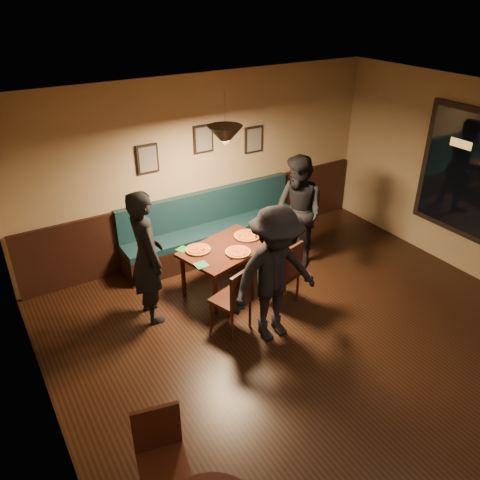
{
  "coord_description": "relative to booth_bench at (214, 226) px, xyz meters",
  "views": [
    {
      "loc": [
        -3.2,
        -2.81,
        3.95
      ],
      "look_at": [
        -0.32,
        1.89,
        0.95
      ],
      "focal_mm": 35.95,
      "sensor_mm": 36.0,
      "label": 1
    }
  ],
  "objects": [
    {
      "name": "wainscot",
      "position": [
        0.0,
        0.27,
        0.0
      ],
      "size": [
        5.88,
        0.06,
        1.0
      ],
      "primitive_type": "cube",
      "color": "black",
      "rests_on": "ground"
    },
    {
      "name": "picture_center",
      "position": [
        0.0,
        0.27,
        1.35
      ],
      "size": [
        0.32,
        0.04,
        0.42
      ],
      "primitive_type": "cube",
      "color": "black",
      "rests_on": "wall_back"
    },
    {
      "name": "diner_right",
      "position": [
        0.95,
        -0.9,
        0.37
      ],
      "size": [
        0.7,
        0.88,
        1.74
      ],
      "primitive_type": "imported",
      "rotation": [
        0.0,
        0.0,
        -1.52
      ],
      "color": "black",
      "rests_on": "floor"
    },
    {
      "name": "dining_table",
      "position": [
        -0.32,
        -0.96,
        -0.17
      ],
      "size": [
        1.41,
        1.1,
        0.67
      ],
      "primitive_type": "cube",
      "rotation": [
        0.0,
        0.0,
        0.26
      ],
      "color": "black",
      "rests_on": "floor"
    },
    {
      "name": "wall_left",
      "position": [
        -3.0,
        -3.2,
        0.9
      ],
      "size": [
        0.0,
        7.0,
        7.0
      ],
      "primitive_type": "plane",
      "rotation": [
        1.57,
        0.0,
        1.57
      ],
      "color": "#8C704F",
      "rests_on": "ground"
    },
    {
      "name": "napkin_b",
      "position": [
        -0.84,
        -1.19,
        0.17
      ],
      "size": [
        0.17,
        0.17,
        0.01
      ],
      "primitive_type": "cube",
      "rotation": [
        0.0,
        0.0,
        0.01
      ],
      "color": "#1E7038",
      "rests_on": "dining_table"
    },
    {
      "name": "chair_near_left",
      "position": [
        -0.75,
        -1.77,
        -0.04
      ],
      "size": [
        0.52,
        0.52,
        0.92
      ],
      "primitive_type": null,
      "rotation": [
        0.0,
        0.0,
        0.33
      ],
      "color": "black",
      "rests_on": "floor"
    },
    {
      "name": "floor",
      "position": [
        0.0,
        -3.2,
        -0.5
      ],
      "size": [
        7.0,
        7.0,
        0.0
      ],
      "primitive_type": "plane",
      "color": "black",
      "rests_on": "ground"
    },
    {
      "name": "pendant_lamp",
      "position": [
        -0.32,
        -0.96,
        1.75
      ],
      "size": [
        0.44,
        0.44,
        0.25
      ],
      "primitive_type": "cone",
      "rotation": [
        3.14,
        0.0,
        0.0
      ],
      "color": "black",
      "rests_on": "ceiling"
    },
    {
      "name": "ceiling",
      "position": [
        0.0,
        -3.2,
        2.3
      ],
      "size": [
        7.0,
        7.0,
        0.0
      ],
      "primitive_type": "plane",
      "rotation": [
        3.14,
        0.0,
        0.0
      ],
      "color": "silver",
      "rests_on": "ground"
    },
    {
      "name": "pizza_b",
      "position": [
        -0.27,
        -1.17,
        0.19
      ],
      "size": [
        0.39,
        0.39,
        0.04
      ],
      "primitive_type": "cylinder",
      "rotation": [
        0.0,
        0.0,
        -0.12
      ],
      "color": "#CA5C26",
      "rests_on": "dining_table"
    },
    {
      "name": "diner_front",
      "position": [
        -0.35,
        -2.15,
        0.38
      ],
      "size": [
        1.14,
        0.66,
        1.76
      ],
      "primitive_type": "imported",
      "rotation": [
        0.0,
        0.0,
        -0.01
      ],
      "color": "black",
      "rests_on": "floor"
    },
    {
      "name": "cutlery_set",
      "position": [
        -0.33,
        -1.29,
        0.17
      ],
      "size": [
        0.17,
        0.09,
        0.0
      ],
      "primitive_type": "cube",
      "rotation": [
        0.0,
        0.0,
        1.13
      ],
      "color": "white",
      "rests_on": "dining_table"
    },
    {
      "name": "soda_glass",
      "position": [
        0.26,
        -1.22,
        0.24
      ],
      "size": [
        0.08,
        0.08,
        0.15
      ],
      "primitive_type": "cylinder",
      "rotation": [
        0.0,
        0.0,
        0.24
      ],
      "color": "black",
      "rests_on": "dining_table"
    },
    {
      "name": "wall_back",
      "position": [
        0.0,
        0.3,
        0.9
      ],
      "size": [
        6.0,
        0.0,
        6.0
      ],
      "primitive_type": "plane",
      "rotation": [
        1.57,
        0.0,
        0.0
      ],
      "color": "#8C704F",
      "rests_on": "ground"
    },
    {
      "name": "picture_left",
      "position": [
        -0.9,
        0.27,
        1.2
      ],
      "size": [
        0.32,
        0.04,
        0.42
      ],
      "primitive_type": "cube",
      "color": "black",
      "rests_on": "wall_back"
    },
    {
      "name": "chair_near_right",
      "position": [
        0.12,
        -1.62,
        -0.03
      ],
      "size": [
        0.52,
        0.52,
        0.95
      ],
      "primitive_type": null,
      "rotation": [
        0.0,
        0.0,
        0.27
      ],
      "color": "black",
      "rests_on": "floor"
    },
    {
      "name": "picture_right",
      "position": [
        0.9,
        0.27,
        1.2
      ],
      "size": [
        0.32,
        0.04,
        0.42
      ],
      "primitive_type": "cube",
      "color": "black",
      "rests_on": "wall_back"
    },
    {
      "name": "pizza_c",
      "position": [
        0.08,
        -0.85,
        0.19
      ],
      "size": [
        0.49,
        0.49,
        0.04
      ],
      "primitive_type": "cylinder",
      "rotation": [
        0.0,
        0.0,
        -0.36
      ],
      "color": "gold",
      "rests_on": "dining_table"
    },
    {
      "name": "pizza_a",
      "position": [
        -0.71,
        -0.83,
        0.19
      ],
      "size": [
        0.46,
        0.46,
        0.04
      ],
      "primitive_type": "cylinder",
      "rotation": [
        0.0,
        0.0,
        0.4
      ],
      "color": "orange",
      "rests_on": "dining_table"
    },
    {
      "name": "booth_bench",
      "position": [
        0.0,
        0.0,
        0.0
      ],
      "size": [
        3.0,
        0.6,
        1.0
      ],
      "primitive_type": null,
      "color": "#0F232D",
      "rests_on": "ground"
    },
    {
      "name": "cafe_chair_far",
      "position": [
        -2.39,
        -3.48,
        -0.04
      ],
      "size": [
        0.48,
        0.48,
        0.91
      ],
      "primitive_type": null,
      "rotation": [
        0.0,
        0.0,
        2.92
      ],
      "color": "#321E0D",
      "rests_on": "floor"
    },
    {
      "name": "tabasco_bottle",
      "position": [
        0.14,
        -0.99,
        0.23
      ],
      "size": [
        0.03,
        0.03,
        0.11
      ],
      "primitive_type": "cylinder",
      "rotation": [
        0.0,
        0.0,
        0.07
      ],
      "color": "#8D0D04",
      "rests_on": "dining_table"
    },
    {
      "name": "napkin_a",
      "position": [
        -0.87,
        -0.69,
        0.17
      ],
      "size": [
        0.2,
        0.2,
        0.01
      ],
      "primitive_type": "cube",
      "rotation": [
        0.0,
        0.0,
        0.37
      ],
      "color": "#1A651C",
      "rests_on": "dining_table"
    },
    {
      "name": "diner_left",
      "position": [
        -1.5,
        -1.0,
        0.4
      ],
      "size": [
        0.44,
        0.66,
        1.79
      ],
      "primitive_type": "imported",
      "rotation": [
        0.0,
        0.0,
        1.55
      ],
      "color": "black",
      "rests_on": "floor"
    }
  ]
}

